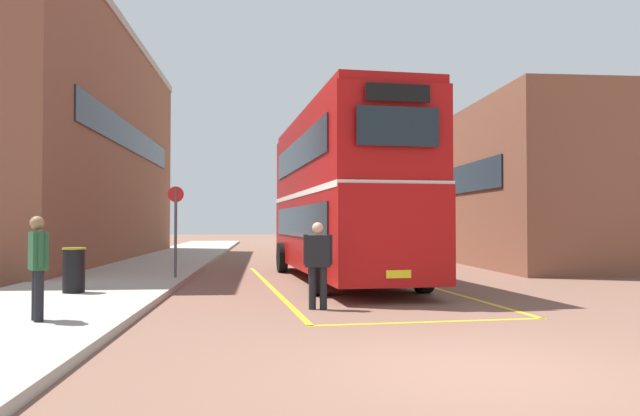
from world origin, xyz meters
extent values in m
plane|color=brown|center=(0.00, 14.40, 0.00)|extent=(135.60, 135.60, 0.00)
cube|color=#A39E93|center=(-6.50, 16.80, 0.07)|extent=(4.00, 57.60, 0.14)
cube|color=brown|center=(-10.73, 20.29, 4.83)|extent=(5.26, 21.36, 9.66)
cube|color=#232D38|center=(-8.07, 20.29, 5.31)|extent=(0.06, 16.23, 1.10)
cube|color=#A89E8E|center=(-10.73, 20.29, 9.84)|extent=(5.38, 21.48, 0.36)
cube|color=brown|center=(9.45, 18.44, 3.09)|extent=(7.90, 15.12, 6.17)
cube|color=#19232D|center=(5.47, 18.44, 3.40)|extent=(0.06, 11.49, 1.10)
cylinder|color=black|center=(-1.76, 13.69, 0.50)|extent=(0.38, 1.02, 1.00)
cylinder|color=black|center=(0.77, 13.94, 0.50)|extent=(0.38, 1.02, 1.00)
cylinder|color=black|center=(-1.13, 7.17, 0.50)|extent=(0.38, 1.02, 1.00)
cylinder|color=black|center=(1.40, 7.42, 0.50)|extent=(0.38, 1.02, 1.00)
cube|color=#A80F0F|center=(-0.18, 10.55, 1.40)|extent=(3.47, 10.75, 2.10)
cube|color=#A80F0F|center=(-0.18, 10.55, 3.50)|extent=(3.45, 10.54, 2.10)
cube|color=#A80F0F|center=(-0.18, 10.55, 4.65)|extent=(3.34, 10.42, 0.20)
cube|color=white|center=(-0.18, 10.55, 2.45)|extent=(3.49, 10.65, 0.14)
cube|color=#19232D|center=(-1.43, 10.43, 1.70)|extent=(0.87, 8.62, 0.84)
cube|color=#19232D|center=(-1.43, 10.43, 3.60)|extent=(0.87, 8.62, 0.84)
cube|color=#19232D|center=(1.06, 10.68, 1.70)|extent=(0.87, 8.62, 0.84)
cube|color=#19232D|center=(1.06, 10.68, 3.60)|extent=(0.87, 8.62, 0.84)
cube|color=#19232D|center=(0.33, 5.28, 3.60)|extent=(1.72, 0.21, 0.80)
cube|color=black|center=(0.33, 5.28, 4.28)|extent=(1.35, 0.17, 0.36)
cube|color=#19232D|center=(-0.69, 15.83, 1.80)|extent=(1.96, 0.23, 1.00)
cube|color=yellow|center=(0.33, 5.28, 0.63)|extent=(0.52, 0.08, 0.16)
cylinder|color=black|center=(2.50, 30.38, 0.46)|extent=(0.35, 0.94, 0.92)
cylinder|color=black|center=(5.00, 30.13, 0.46)|extent=(0.35, 0.94, 0.92)
cylinder|color=black|center=(1.96, 25.07, 0.46)|extent=(0.35, 0.94, 0.92)
cylinder|color=black|center=(4.46, 24.81, 0.46)|extent=(0.35, 0.94, 0.92)
cube|color=gold|center=(3.48, 27.60, 1.60)|extent=(3.33, 9.10, 2.60)
cube|color=silver|center=(3.48, 27.60, 2.96)|extent=(3.15, 8.73, 0.12)
cube|color=#19232D|center=(2.25, 27.72, 1.95)|extent=(0.75, 7.09, 0.96)
cube|color=#19232D|center=(4.71, 27.47, 1.95)|extent=(0.75, 7.09, 0.96)
cube|color=#19232D|center=(3.93, 32.05, 1.90)|extent=(1.94, 0.24, 1.10)
cylinder|color=black|center=(-1.22, 4.88, 0.40)|extent=(0.14, 0.14, 0.81)
cylinder|color=black|center=(-1.43, 4.91, 0.40)|extent=(0.14, 0.14, 0.81)
cube|color=black|center=(-1.32, 4.90, 1.11)|extent=(0.50, 0.30, 0.61)
cylinder|color=black|center=(-1.09, 4.85, 1.14)|extent=(0.09, 0.09, 0.58)
cylinder|color=black|center=(-1.56, 4.94, 1.14)|extent=(0.09, 0.09, 0.58)
sphere|color=tan|center=(-1.33, 4.88, 1.56)|extent=(0.22, 0.22, 0.22)
cylinder|color=black|center=(-5.78, 2.98, 0.53)|extent=(0.14, 0.14, 0.79)
cylinder|color=black|center=(-5.88, 3.16, 0.53)|extent=(0.14, 0.14, 0.79)
cube|color=#1E4728|center=(-5.83, 3.07, 1.22)|extent=(0.42, 0.51, 0.59)
cylinder|color=#1E4728|center=(-5.72, 2.87, 1.25)|extent=(0.09, 0.09, 0.56)
cylinder|color=#1E4728|center=(-5.95, 3.27, 1.25)|extent=(0.09, 0.09, 0.56)
sphere|color=#8C6647|center=(-5.85, 3.06, 1.65)|extent=(0.21, 0.21, 0.21)
cylinder|color=black|center=(-6.47, 6.95, 0.61)|extent=(0.46, 0.46, 0.94)
cylinder|color=olive|center=(-6.47, 6.95, 1.10)|extent=(0.49, 0.49, 0.04)
cylinder|color=#4C4C51|center=(-4.82, 10.57, 1.39)|extent=(0.08, 0.08, 2.50)
cylinder|color=red|center=(-4.82, 10.57, 2.46)|extent=(0.44, 0.07, 0.44)
cube|color=gold|center=(-2.20, 9.30, 0.00)|extent=(1.33, 12.51, 0.01)
cube|color=gold|center=(1.84, 9.69, 0.00)|extent=(1.33, 12.51, 0.01)
cube|color=gold|center=(0.42, 3.25, 0.00)|extent=(4.17, 0.52, 0.01)
camera|label=1|loc=(-2.33, -6.71, 1.65)|focal=34.14mm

